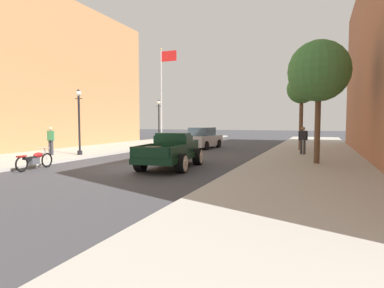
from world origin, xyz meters
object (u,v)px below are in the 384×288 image
Objects in this scene: pedestrian_sidewalk_left at (51,139)px; street_lamp_near at (79,117)px; motorcycle_parked at (35,160)px; pedestrian_sidewalk_right at (303,139)px; street_lamp_far at (159,118)px; street_tree_second at (302,90)px; flagpole at (163,85)px; hotrod_truck_dark_green at (173,151)px; street_tree_nearest at (319,72)px; car_background_silver at (203,139)px.

pedestrian_sidewalk_left is 2.10m from street_lamp_near.
motorcycle_parked is 14.52m from pedestrian_sidewalk_right.
street_lamp_far is (0.24, 9.66, 0.00)m from street_lamp_near.
street_lamp_near is 0.74× the size of street_tree_second.
motorcycle_parked is at bearing -137.17° from pedestrian_sidewalk_right.
motorcycle_parked is 0.55× the size of street_lamp_far.
flagpole is (-1.35, 13.74, 3.39)m from street_lamp_near.
hotrod_truck_dark_green is 1.31× the size of street_lamp_near.
street_tree_second is at bearing 34.77° from street_lamp_near.
street_lamp_near is 13.22m from street_tree_nearest.
car_background_silver is 10.07m from street_lamp_near.
hotrod_truck_dark_green is 13.31m from street_lamp_far.
flagpole is 19.32m from street_tree_nearest.
street_lamp_far is 0.74× the size of street_tree_second.
street_lamp_far is at bearing 95.32° from motorcycle_parked.
motorcycle_parked is 0.37× the size of street_tree_nearest.
motorcycle_parked is 13.87m from car_background_silver.
hotrod_truck_dark_green is 7.27m from street_lamp_near.
motorcycle_parked is 19.42m from flagpole.
street_tree_nearest is at bearing 3.97° from street_lamp_near.
hotrod_truck_dark_green is 0.97× the size of street_tree_second.
pedestrian_sidewalk_left is at bearing -156.85° from pedestrian_sidewalk_right.
pedestrian_sidewalk_left is at bearing 172.77° from hotrod_truck_dark_green.
street_tree_nearest is at bearing -81.46° from street_tree_second.
flagpole is at bearing 89.41° from pedestrian_sidewalk_left.
pedestrian_sidewalk_left is 15.18m from flagpole.
street_lamp_near is at bearing -145.23° from street_tree_second.
street_lamp_near is at bearing -84.40° from flagpole.
street_tree_nearest is at bearing -41.75° from flagpole.
street_lamp_far is (-6.62, 11.43, 1.63)m from hotrod_truck_dark_green.
hotrod_truck_dark_green is 3.06× the size of pedestrian_sidewalk_right.
street_tree_nearest reaches higher than hotrod_truck_dark_green.
motorcycle_parked is at bearing -102.35° from car_background_silver.
flagpole reaches higher than street_tree_second.
street_tree_nearest is (0.81, -4.26, 3.31)m from pedestrian_sidewalk_right.
car_background_silver is 2.68× the size of pedestrian_sidewalk_left.
flagpole is (-8.21, 15.50, 5.02)m from hotrod_truck_dark_green.
pedestrian_sidewalk_left is at bearing -146.20° from street_tree_second.
street_lamp_far is 0.68× the size of street_tree_nearest.
pedestrian_sidewalk_right is 0.29× the size of street_tree_nearest.
pedestrian_sidewalk_left is at bearing 127.56° from motorcycle_parked.
pedestrian_sidewalk_right is 13.33m from street_lamp_near.
flagpole reaches higher than pedestrian_sidewalk_left.
street_tree_nearest is (14.53, 1.61, 3.31)m from pedestrian_sidewalk_left.
street_lamp_near is 1.00× the size of street_lamp_far.
street_lamp_near is 9.66m from street_lamp_far.
motorcycle_parked is 5.33m from street_lamp_near.
street_lamp_near is at bearing 165.57° from hotrod_truck_dark_green.
flagpole is (-5.89, 4.90, 5.00)m from car_background_silver.
street_lamp_near reaches higher than pedestrian_sidewalk_left.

